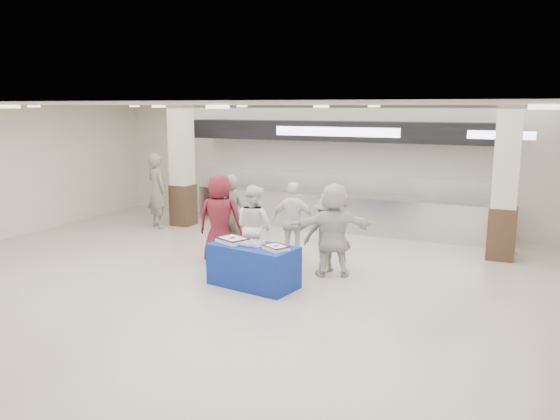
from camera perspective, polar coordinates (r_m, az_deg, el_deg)
The scene contains 15 objects.
ground at distance 9.56m, azimuth -4.49°, elevation -8.61°, with size 14.00×14.00×0.00m, color beige.
serving_line at distance 14.12m, azimuth 6.20°, elevation 2.54°, with size 8.70×0.85×2.80m.
column_left at distance 14.80m, azimuth -10.20°, elevation 4.27°, with size 0.55×0.55×3.20m.
column_right at distance 12.17m, azimuth 22.48°, elevation 2.22°, with size 0.55×0.55×3.20m.
display_table at distance 9.78m, azimuth -2.78°, elevation -5.84°, with size 1.55×0.78×0.75m, color #163399.
sheet_cake_left at distance 9.89m, azimuth -4.97°, elevation -3.10°, with size 0.63×0.57×0.11m.
sheet_cake_right at distance 9.38m, azimuth -0.42°, elevation -3.90°, with size 0.50×0.46×0.09m.
cupcake_tray at distance 9.70m, azimuth -2.97°, elevation -3.48°, with size 0.41×0.31×0.07m.
civilian_maroon at distance 11.13m, azimuth -6.31°, elevation -0.95°, with size 0.90×0.58×1.83m, color maroon.
soldier_a at distance 11.65m, azimuth -5.05°, elevation -0.58°, with size 0.64×0.42×1.76m, color slate.
chef_tall at distance 10.78m, azimuth -2.73°, elevation -1.75°, with size 0.81×0.63×1.66m, color white.
chef_short at distance 11.21m, azimuth 1.43°, elevation -1.27°, with size 0.97×0.40×1.66m, color white.
soldier_b at distance 10.64m, azimuth 4.89°, elevation -2.53°, with size 0.94×0.54×1.45m, color slate.
civilian_white at distance 10.29m, azimuth 5.62°, elevation -2.05°, with size 1.66×0.53×1.79m, color silver.
soldier_bg at distance 14.72m, azimuth -12.72°, elevation 1.99°, with size 0.72×0.47×1.96m, color slate.
Camera 1 is at (4.44, -7.85, 3.18)m, focal length 35.00 mm.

